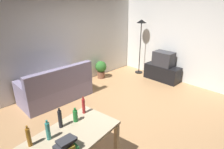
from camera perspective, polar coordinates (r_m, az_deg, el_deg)
The scene contains 15 objects.
ground_plane at distance 4.33m, azimuth 3.79°, elevation -11.49°, with size 5.20×4.40×0.02m, color tan.
wall_rear at distance 5.43m, azimuth -13.72°, elevation 10.34°, with size 5.20×0.10×2.70m, color white.
wall_right at distance 5.94m, azimuth 21.35°, elevation 10.40°, with size 0.10×4.40×2.70m, color silver.
couch at distance 4.87m, azimuth -16.61°, elevation -4.18°, with size 1.71×0.84×0.92m.
tv_stand at distance 6.10m, azimuth 15.12°, elevation 0.53°, with size 0.44×1.10×0.48m.
tv at distance 5.96m, azimuth 15.56°, elevation 4.67°, with size 0.41×0.60×0.44m.
torchiere_lamp at distance 6.29m, azimuth 8.89°, elevation 12.72°, with size 0.32×0.32×1.81m.
desk at distance 2.63m, azimuth -12.02°, elevation -19.21°, with size 1.29×0.87×0.76m.
potted_plant at distance 6.03m, azimuth -3.41°, elevation 1.91°, with size 0.36×0.36×0.57m.
bottle_amber at distance 2.46m, azimuth -24.20°, elevation -17.12°, with size 0.05×0.05×0.28m.
bottle_tall at distance 2.48m, azimuth -19.05°, elevation -16.06°, with size 0.05×0.05×0.27m.
bottle_dark at distance 2.63m, azimuth -15.65°, elevation -12.99°, with size 0.05×0.05×0.29m.
bottle_green at distance 2.72m, azimuth -11.19°, elevation -12.28°, with size 0.07×0.07×0.21m.
bottle_red at distance 2.86m, azimuth -8.72°, elevation -9.50°, with size 0.05×0.05×0.28m.
book_stack at distance 2.27m, azimuth -14.13°, elevation -20.58°, with size 0.28×0.19×0.17m.
Camera 1 is at (-2.75, -2.38, 2.34)m, focal length 29.78 mm.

